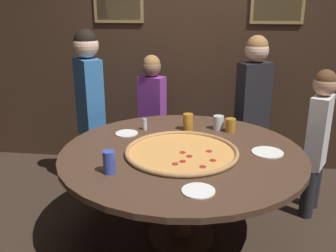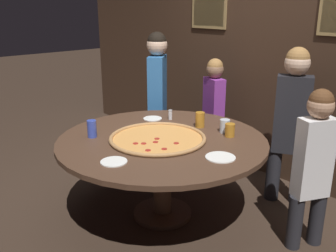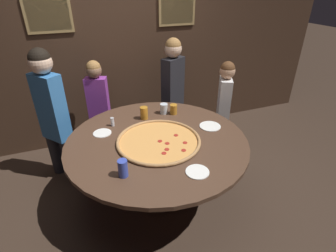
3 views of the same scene
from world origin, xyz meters
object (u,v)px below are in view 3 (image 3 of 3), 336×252
(white_plate_near_front, at_px, (102,133))
(white_plate_right_side, at_px, (197,172))
(white_plate_beside_cup, at_px, (210,126))
(diner_side_right, at_px, (224,104))
(diner_far_right, at_px, (52,110))
(drink_cup_far_left, at_px, (173,109))
(dining_table, at_px, (157,149))
(drink_cup_front_edge, at_px, (144,113))
(drink_cup_by_shaker, at_px, (164,109))
(drink_cup_near_right, at_px, (123,168))
(diner_side_left, at_px, (98,103))
(condiment_shaker, at_px, (112,122))
(diner_far_left, at_px, (173,86))
(giant_pizza, at_px, (159,141))

(white_plate_near_front, bearing_deg, white_plate_right_side, -54.93)
(white_plate_beside_cup, xyz_separation_m, diner_side_right, (0.47, 0.50, -0.03))
(white_plate_beside_cup, distance_m, diner_side_right, 0.69)
(diner_far_right, bearing_deg, drink_cup_far_left, -142.27)
(dining_table, height_order, white_plate_near_front, white_plate_near_front)
(drink_cup_front_edge, height_order, white_plate_beside_cup, drink_cup_front_edge)
(drink_cup_by_shaker, height_order, drink_cup_far_left, drink_cup_by_shaker)
(drink_cup_near_right, bearing_deg, diner_side_left, 89.48)
(drink_cup_front_edge, height_order, white_plate_right_side, drink_cup_front_edge)
(drink_cup_far_left, height_order, condiment_shaker, drink_cup_far_left)
(white_plate_near_front, relative_size, condiment_shaker, 1.89)
(diner_far_left, bearing_deg, diner_side_right, 104.23)
(dining_table, xyz_separation_m, diner_far_right, (-0.94, 0.76, 0.25))
(dining_table, relative_size, condiment_shaker, 18.29)
(drink_cup_front_edge, xyz_separation_m, white_plate_near_front, (-0.49, -0.16, -0.07))
(drink_cup_far_left, relative_size, diner_side_left, 0.09)
(white_plate_near_front, xyz_separation_m, diner_side_left, (0.07, 0.83, -0.03))
(giant_pizza, distance_m, diner_far_left, 1.25)
(giant_pizza, bearing_deg, drink_cup_by_shaker, 65.46)
(drink_cup_front_edge, distance_m, white_plate_beside_cup, 0.74)
(drink_cup_far_left, height_order, white_plate_near_front, drink_cup_far_left)
(drink_cup_far_left, xyz_separation_m, white_plate_near_front, (-0.84, -0.15, -0.05))
(giant_pizza, bearing_deg, diner_side_right, 28.38)
(white_plate_right_side, xyz_separation_m, diner_far_right, (-1.08, 1.36, 0.13))
(giant_pizza, relative_size, condiment_shaker, 8.41)
(drink_cup_near_right, bearing_deg, white_plate_right_side, -16.82)
(white_plate_beside_cup, relative_size, diner_side_left, 0.18)
(giant_pizza, xyz_separation_m, condiment_shaker, (-0.36, 0.47, 0.04))
(diner_side_left, height_order, diner_far_left, diner_far_left)
(drink_cup_near_right, bearing_deg, white_plate_near_front, 94.65)
(condiment_shaker, height_order, diner_side_right, diner_side_right)
(dining_table, bearing_deg, white_plate_right_side, -76.25)
(drink_cup_by_shaker, bearing_deg, diner_far_left, 58.75)
(condiment_shaker, height_order, diner_far_left, diner_far_left)
(drink_cup_near_right, distance_m, diner_far_left, 1.79)
(drink_cup_by_shaker, relative_size, diner_far_left, 0.08)
(drink_cup_by_shaker, xyz_separation_m, drink_cup_front_edge, (-0.25, -0.05, 0.01))
(diner_side_left, bearing_deg, white_plate_beside_cup, 152.75)
(giant_pizza, distance_m, drink_cup_far_left, 0.62)
(dining_table, relative_size, white_plate_near_front, 9.67)
(drink_cup_front_edge, xyz_separation_m, diner_side_left, (-0.42, 0.68, -0.09))
(drink_cup_far_left, bearing_deg, diner_side_right, 5.99)
(drink_cup_front_edge, relative_size, condiment_shaker, 1.45)
(drink_cup_by_shaker, xyz_separation_m, diner_far_right, (-1.20, 0.25, 0.07))
(drink_cup_by_shaker, relative_size, diner_side_left, 0.09)
(drink_cup_front_edge, xyz_separation_m, drink_cup_far_left, (0.35, -0.00, -0.01))
(drink_cup_front_edge, distance_m, drink_cup_far_left, 0.35)
(drink_cup_front_edge, distance_m, white_plate_near_front, 0.52)
(white_plate_near_front, height_order, white_plate_right_side, same)
(dining_table, relative_size, drink_cup_far_left, 15.44)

